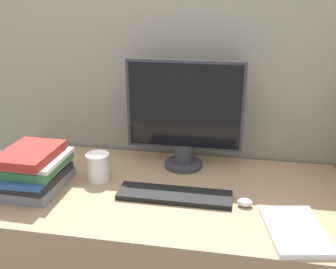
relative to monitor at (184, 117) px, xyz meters
The scene contains 8 objects.
cubicle_panel_rear 0.30m from the monitor, 112.72° to the left, with size 1.89×0.04×1.45m.
desk 0.64m from the monitor, 107.05° to the right, with size 1.49×0.73×0.73m.
monitor is the anchor object (origin of this frame).
keyboard 0.37m from the monitor, 88.64° to the right, with size 0.44×0.12×0.02m.
mouse 0.46m from the monitor, 48.26° to the right, with size 0.06×0.04×0.03m.
coffee_cup 0.42m from the monitor, 149.20° to the right, with size 0.10×0.10×0.12m.
book_stack 0.66m from the monitor, 150.39° to the right, with size 0.25×0.31×0.17m.
paper_pile 0.66m from the monitor, 45.66° to the right, with size 0.23×0.31×0.02m.
Camera 1 is at (0.29, -1.00, 1.48)m, focal length 42.00 mm.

